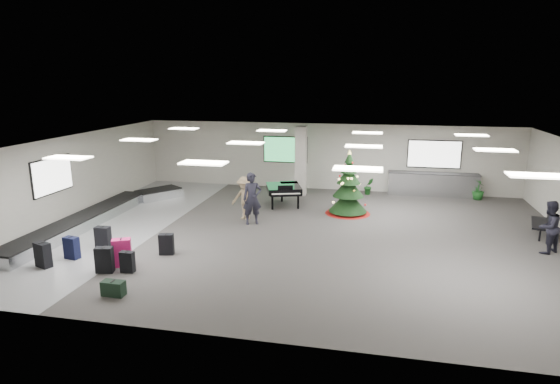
% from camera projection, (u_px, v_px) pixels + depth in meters
% --- Properties ---
extents(ground, '(18.00, 18.00, 0.00)m').
position_uv_depth(ground, '(302.00, 234.00, 16.38)').
color(ground, '#3B3836').
rests_on(ground, ground).
extents(room_envelope, '(18.02, 14.02, 3.21)m').
position_uv_depth(room_envelope, '(295.00, 164.00, 16.54)').
color(room_envelope, '#B9B6A9').
rests_on(room_envelope, ground).
extents(baggage_carousel, '(2.28, 9.71, 0.43)m').
position_uv_depth(baggage_carousel, '(99.00, 215.00, 17.83)').
color(baggage_carousel, silver).
rests_on(baggage_carousel, ground).
extents(service_counter, '(4.05, 0.65, 1.08)m').
position_uv_depth(service_counter, '(433.00, 184.00, 21.56)').
color(service_counter, silver).
rests_on(service_counter, ground).
extents(suitcase_0, '(0.52, 0.36, 0.75)m').
position_uv_depth(suitcase_0, '(104.00, 260.00, 13.04)').
color(suitcase_0, black).
rests_on(suitcase_0, ground).
extents(suitcase_1, '(0.39, 0.20, 0.62)m').
position_uv_depth(suitcase_1, '(127.00, 262.00, 13.07)').
color(suitcase_1, black).
rests_on(suitcase_1, ground).
extents(pink_suitcase, '(0.60, 0.49, 0.84)m').
position_uv_depth(pink_suitcase, '(122.00, 253.00, 13.47)').
color(pink_suitcase, '#D41B68').
rests_on(pink_suitcase, ground).
extents(suitcase_3, '(0.48, 0.33, 0.68)m').
position_uv_depth(suitcase_3, '(166.00, 244.00, 14.38)').
color(suitcase_3, black).
rests_on(suitcase_3, ground).
extents(navy_suitcase, '(0.48, 0.33, 0.69)m').
position_uv_depth(navy_suitcase, '(72.00, 248.00, 14.04)').
color(navy_suitcase, black).
rests_on(navy_suitcase, ground).
extents(suitcase_5, '(0.55, 0.42, 0.75)m').
position_uv_depth(suitcase_5, '(43.00, 255.00, 13.40)').
color(suitcase_5, black).
rests_on(suitcase_5, ground).
extents(green_duffel, '(0.57, 0.29, 0.40)m').
position_uv_depth(green_duffel, '(113.00, 288.00, 11.68)').
color(green_duffel, black).
rests_on(green_duffel, ground).
extents(suitcase_8, '(0.47, 0.28, 0.71)m').
position_uv_depth(suitcase_8, '(103.00, 237.00, 14.98)').
color(suitcase_8, black).
rests_on(suitcase_8, ground).
extents(christmas_tree, '(1.81, 1.81, 2.59)m').
position_uv_depth(christmas_tree, '(348.00, 192.00, 18.64)').
color(christmas_tree, maroon).
rests_on(christmas_tree, ground).
extents(grand_piano, '(1.83, 2.11, 1.02)m').
position_uv_depth(grand_piano, '(284.00, 189.00, 19.85)').
color(grand_piano, black).
rests_on(grand_piano, ground).
extents(bench, '(0.94, 1.67, 1.01)m').
position_uv_depth(bench, '(544.00, 220.00, 16.01)').
color(bench, black).
rests_on(bench, ground).
extents(traveler_a, '(0.84, 0.73, 1.94)m').
position_uv_depth(traveler_a, '(252.00, 199.00, 17.28)').
color(traveler_a, black).
rests_on(traveler_a, ground).
extents(traveler_b, '(1.19, 0.84, 1.68)m').
position_uv_depth(traveler_b, '(245.00, 198.00, 17.89)').
color(traveler_b, '#9C8260').
rests_on(traveler_b, ground).
extents(traveler_bench, '(1.03, 1.00, 1.67)m').
position_uv_depth(traveler_bench, '(548.00, 227.00, 14.40)').
color(traveler_bench, black).
rests_on(traveler_bench, ground).
extents(potted_plant_left, '(0.53, 0.49, 0.78)m').
position_uv_depth(potted_plant_left, '(369.00, 186.00, 21.86)').
color(potted_plant_left, '#14411A').
rests_on(potted_plant_left, ground).
extents(potted_plant_right, '(0.61, 0.61, 0.92)m').
position_uv_depth(potted_plant_right, '(478.00, 190.00, 20.90)').
color(potted_plant_right, '#14411A').
rests_on(potted_plant_right, ground).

